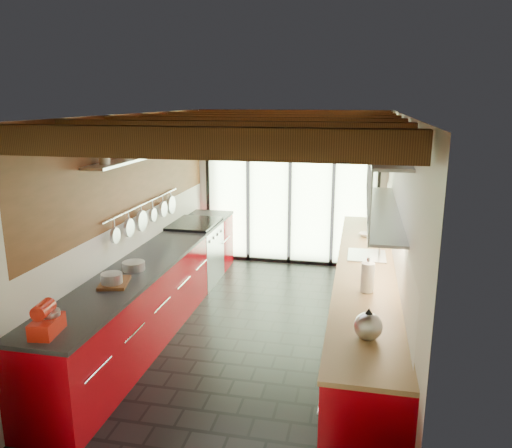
% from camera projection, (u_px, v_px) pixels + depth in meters
% --- Properties ---
extents(ground, '(5.50, 5.50, 0.00)m').
position_uv_depth(ground, '(257.00, 330.00, 6.15)').
color(ground, black).
rests_on(ground, ground).
extents(room_shell, '(5.50, 5.50, 5.50)m').
position_uv_depth(room_shell, '(257.00, 199.00, 5.75)').
color(room_shell, silver).
rests_on(room_shell, ground).
extents(ceiling_beams, '(3.14, 5.06, 4.90)m').
position_uv_depth(ceiling_beams, '(264.00, 126.00, 5.91)').
color(ceiling_beams, '#593316').
rests_on(ceiling_beams, ground).
extents(glass_door, '(2.95, 0.10, 2.90)m').
position_uv_depth(glass_door, '(290.00, 168.00, 8.30)').
color(glass_door, '#C6EAAD').
rests_on(glass_door, ground).
extents(left_counter, '(0.68, 5.00, 0.92)m').
position_uv_depth(left_counter, '(159.00, 287.00, 6.29)').
color(left_counter, '#A6030D').
rests_on(left_counter, ground).
extents(range_stove, '(0.66, 0.90, 0.97)m').
position_uv_depth(range_stove, '(195.00, 253.00, 7.67)').
color(range_stove, silver).
rests_on(range_stove, ground).
extents(right_counter, '(0.68, 5.00, 0.92)m').
position_uv_depth(right_counter, '(365.00, 304.00, 5.78)').
color(right_counter, '#A6030D').
rests_on(right_counter, ground).
extents(sink_assembly, '(0.45, 0.52, 0.43)m').
position_uv_depth(sink_assembly, '(368.00, 253.00, 6.04)').
color(sink_assembly, silver).
rests_on(sink_assembly, right_counter).
extents(upper_cabinets_right, '(0.34, 3.00, 3.00)m').
position_uv_depth(upper_cabinets_right, '(385.00, 182.00, 5.70)').
color(upper_cabinets_right, silver).
rests_on(upper_cabinets_right, ground).
extents(left_wall_fixtures, '(0.28, 2.60, 0.96)m').
position_uv_depth(left_wall_fixtures, '(147.00, 179.00, 6.25)').
color(left_wall_fixtures, silver).
rests_on(left_wall_fixtures, ground).
extents(stand_mixer, '(0.22, 0.34, 0.29)m').
position_uv_depth(stand_mixer, '(47.00, 321.00, 4.03)').
color(stand_mixer, red).
rests_on(stand_mixer, left_counter).
extents(pot_large, '(0.26, 0.26, 0.14)m').
position_uv_depth(pot_large, '(112.00, 280.00, 5.06)').
color(pot_large, silver).
rests_on(pot_large, left_counter).
extents(pot_small, '(0.29, 0.29, 0.10)m').
position_uv_depth(pot_small, '(134.00, 266.00, 5.55)').
color(pot_small, silver).
rests_on(pot_small, left_counter).
extents(cutting_board, '(0.36, 0.44, 0.03)m').
position_uv_depth(cutting_board, '(114.00, 283.00, 5.12)').
color(cutting_board, brown).
rests_on(cutting_board, left_counter).
extents(kettle, '(0.28, 0.31, 0.27)m').
position_uv_depth(kettle, '(368.00, 325.00, 3.95)').
color(kettle, silver).
rests_on(kettle, right_counter).
extents(paper_towel, '(0.17, 0.17, 0.35)m').
position_uv_depth(paper_towel, '(368.00, 278.00, 4.89)').
color(paper_towel, white).
rests_on(paper_towel, right_counter).
extents(soap_bottle, '(0.11, 0.11, 0.21)m').
position_uv_depth(soap_bottle, '(367.00, 268.00, 5.30)').
color(soap_bottle, silver).
rests_on(soap_bottle, right_counter).
extents(bowl, '(0.23, 0.23, 0.05)m').
position_uv_depth(bowl, '(366.00, 235.00, 6.91)').
color(bowl, silver).
rests_on(bowl, right_counter).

